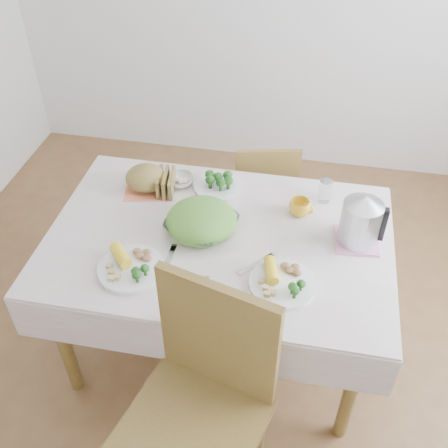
% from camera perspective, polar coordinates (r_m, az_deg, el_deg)
% --- Properties ---
extents(floor, '(3.60, 3.60, 0.00)m').
position_cam_1_polar(floor, '(2.86, -0.48, -12.63)').
color(floor, brown).
rests_on(floor, ground).
extents(dining_table, '(1.40, 0.90, 0.75)m').
position_cam_1_polar(dining_table, '(2.57, -0.53, -7.70)').
color(dining_table, brown).
rests_on(dining_table, floor).
extents(tablecloth, '(1.50, 1.00, 0.01)m').
position_cam_1_polar(tablecloth, '(2.30, -0.58, -1.46)').
color(tablecloth, beige).
rests_on(tablecloth, dining_table).
extents(chair_near, '(0.59, 0.59, 1.06)m').
position_cam_1_polar(chair_near, '(2.07, -3.53, -21.99)').
color(chair_near, brown).
rests_on(chair_near, floor).
extents(chair_far, '(0.43, 0.43, 0.81)m').
position_cam_1_polar(chair_far, '(3.09, 4.29, 4.35)').
color(chair_far, brown).
rests_on(chair_far, floor).
extents(salad_bowl, '(0.38, 0.38, 0.07)m').
position_cam_1_polar(salad_bowl, '(2.29, -2.44, -0.16)').
color(salad_bowl, white).
rests_on(salad_bowl, tablecloth).
extents(dinner_plate_left, '(0.35, 0.35, 0.02)m').
position_cam_1_polar(dinner_plate_left, '(2.17, -10.05, -4.83)').
color(dinner_plate_left, white).
rests_on(dinner_plate_left, tablecloth).
extents(dinner_plate_right, '(0.30, 0.30, 0.02)m').
position_cam_1_polar(dinner_plate_right, '(2.09, 6.38, -6.50)').
color(dinner_plate_right, white).
rests_on(dinner_plate_right, tablecloth).
extents(broccoli_plate, '(0.30, 0.30, 0.02)m').
position_cam_1_polar(broccoli_plate, '(2.55, -0.64, 4.11)').
color(broccoli_plate, beige).
rests_on(broccoli_plate, tablecloth).
extents(napkin, '(0.25, 0.25, 0.00)m').
position_cam_1_polar(napkin, '(2.58, -8.35, 3.90)').
color(napkin, '#F58152').
rests_on(napkin, tablecloth).
extents(bread_loaf, '(0.24, 0.23, 0.12)m').
position_cam_1_polar(bread_loaf, '(2.55, -8.47, 4.90)').
color(bread_loaf, olive).
rests_on(bread_loaf, napkin).
extents(fruit_bowl, '(0.16, 0.16, 0.04)m').
position_cam_1_polar(fruit_bowl, '(2.58, -4.77, 4.76)').
color(fruit_bowl, white).
rests_on(fruit_bowl, tablecloth).
extents(yellow_mug, '(0.13, 0.13, 0.08)m').
position_cam_1_polar(yellow_mug, '(2.41, 8.23, 1.79)').
color(yellow_mug, yellow).
rests_on(yellow_mug, tablecloth).
extents(glass_tumbler, '(0.07, 0.07, 0.11)m').
position_cam_1_polar(glass_tumbler, '(2.49, 10.94, 3.70)').
color(glass_tumbler, white).
rests_on(glass_tumbler, tablecloth).
extents(pink_tray, '(0.20, 0.20, 0.01)m').
position_cam_1_polar(pink_tray, '(2.33, 14.17, -1.75)').
color(pink_tray, pink).
rests_on(pink_tray, tablecloth).
extents(electric_kettle, '(0.19, 0.19, 0.24)m').
position_cam_1_polar(electric_kettle, '(2.26, 14.64, 0.34)').
color(electric_kettle, '#B2B5BA').
rests_on(electric_kettle, pink_tray).
extents(fork_left, '(0.02, 0.20, 0.00)m').
position_cam_1_polar(fork_left, '(2.19, -6.14, -4.14)').
color(fork_left, silver).
rests_on(fork_left, tablecloth).
extents(fork_right, '(0.14, 0.15, 0.00)m').
position_cam_1_polar(fork_right, '(2.17, 3.49, -4.40)').
color(fork_right, silver).
rests_on(fork_right, tablecloth).
extents(knife, '(0.17, 0.04, 0.00)m').
position_cam_1_polar(knife, '(2.12, -3.88, -5.74)').
color(knife, silver).
rests_on(knife, tablecloth).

